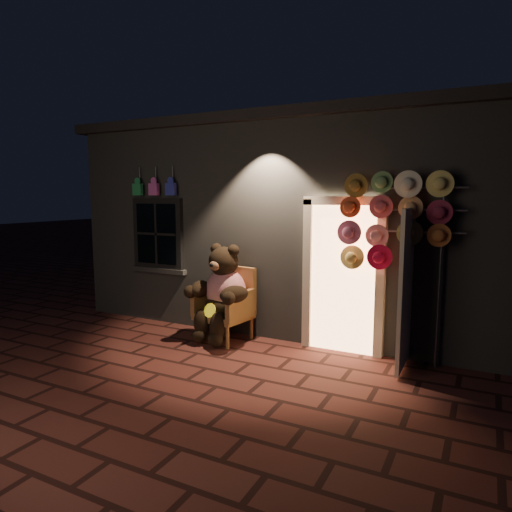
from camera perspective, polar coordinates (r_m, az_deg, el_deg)
The scene contains 5 objects.
ground at distance 6.05m, azimuth -6.29°, elevation -13.80°, with size 60.00×60.00×0.00m, color #542720.
shop_building at distance 9.24m, azimuth 7.31°, elevation 4.65°, with size 7.30×5.95×3.51m.
wicker_armchair at distance 7.05m, azimuth -3.59°, elevation -5.95°, with size 0.85×0.79×1.11m.
teddy_bear at distance 6.90m, azimuth -4.30°, elevation -4.61°, with size 1.05×0.88×1.46m.
hat_rack at distance 6.08m, azimuth 16.67°, elevation 4.53°, with size 1.55×0.22×2.50m.
Camera 1 is at (3.12, -4.69, 2.21)m, focal length 32.00 mm.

